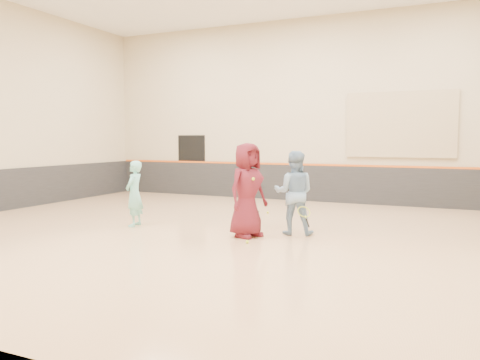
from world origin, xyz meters
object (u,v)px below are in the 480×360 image
at_px(young_man, 247,190).
at_px(spare_racket, 251,210).
at_px(instructor, 294,193).
at_px(girl, 134,194).

bearing_deg(young_man, spare_racket, 42.07).
xyz_separation_m(instructor, young_man, (-0.82, -0.65, 0.09)).
xyz_separation_m(girl, spare_racket, (1.62, 3.30, -0.74)).
height_order(instructor, young_man, young_man).
relative_size(girl, spare_racket, 2.47).
distance_m(young_man, spare_racket, 3.69).
distance_m(girl, spare_racket, 3.75).
height_order(girl, instructor, instructor).
bearing_deg(spare_racket, young_man, -68.82).
height_order(girl, young_man, young_man).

